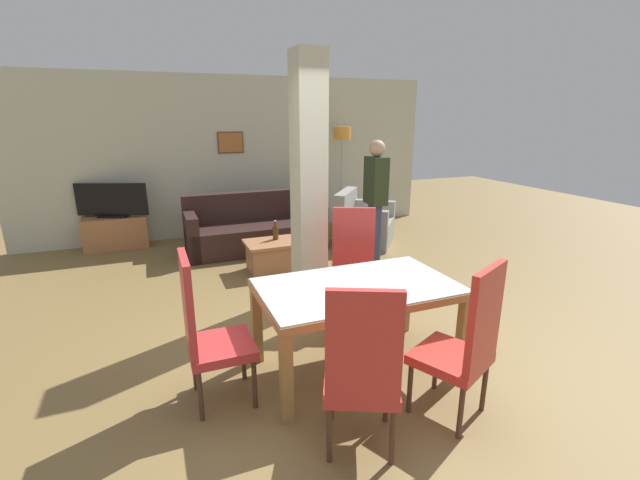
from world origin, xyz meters
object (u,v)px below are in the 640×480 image
object	(u,v)px
tv_screen	(112,201)
standing_person	(376,192)
coffee_table	(272,256)
armchair	(362,226)
floor_lamp	(342,144)
dining_chair_head_left	(206,329)
sofa	(255,230)
bottle	(276,232)
tv_stand	(116,233)
dining_chair_near_right	(466,342)
dining_chair_far_right	(353,263)
dining_chair_near_left	(362,369)
dining_table	(357,302)

from	to	relation	value
tv_screen	standing_person	size ratio (longest dim) A/B	0.60
coffee_table	tv_screen	bearing A→B (deg)	136.82
standing_person	armchair	bearing A→B (deg)	-12.14
floor_lamp	standing_person	world-z (taller)	floor_lamp
dining_chair_head_left	armchair	xyz separation A→B (m)	(2.93, 3.25, -0.30)
tv_screen	sofa	bearing A→B (deg)	178.56
sofa	tv_screen	world-z (taller)	tv_screen
armchair	bottle	distance (m)	1.79
sofa	floor_lamp	size ratio (longest dim) A/B	1.14
tv_stand	sofa	bearing A→B (deg)	-22.10
dining_chair_near_right	dining_chair_far_right	bearing A→B (deg)	64.45
dining_chair_head_left	dining_chair_near_left	bearing A→B (deg)	43.18
dining_chair_head_left	bottle	distance (m)	2.91
dining_chair_near_left	dining_chair_near_right	xyz separation A→B (m)	(0.79, 0.03, 0.00)
dining_chair_near_right	tv_screen	xyz separation A→B (m)	(-2.44, 5.27, 0.18)
sofa	tv_stand	bearing A→B (deg)	-22.10
tv_screen	dining_chair_near_right	bearing A→B (deg)	135.49
dining_chair_near_left	dining_chair_far_right	size ratio (longest dim) A/B	1.00
coffee_table	standing_person	size ratio (longest dim) A/B	0.41
armchair	standing_person	distance (m)	1.10
dining_chair_near_left	coffee_table	bearing A→B (deg)	108.37
dining_chair_near_right	sofa	distance (m)	4.46
dining_chair_far_right	bottle	xyz separation A→B (m)	(-0.33, 1.74, -0.08)
dining_chair_near_right	tv_stand	xyz separation A→B (m)	(-2.44, 5.27, -0.34)
dining_chair_near_right	bottle	distance (m)	3.46
bottle	standing_person	bearing A→B (deg)	-7.43
bottle	tv_screen	bearing A→B (deg)	139.20
dining_table	floor_lamp	distance (m)	4.83
bottle	standing_person	world-z (taller)	standing_person
dining_table	dining_chair_far_right	bearing A→B (deg)	65.77
dining_chair_near_left	bottle	xyz separation A→B (m)	(0.46, 3.47, -0.08)
dining_table	armchair	xyz separation A→B (m)	(1.73, 3.25, -0.30)
dining_chair_near_right	dining_chair_head_left	bearing A→B (deg)	126.94
dining_table	dining_chair_near_right	xyz separation A→B (m)	(0.40, -0.83, -0.00)
armchair	coffee_table	world-z (taller)	armchair
dining_chair_head_left	coffee_table	size ratio (longest dim) A/B	1.62
sofa	floor_lamp	distance (m)	2.35
sofa	coffee_table	bearing A→B (deg)	88.73
armchair	tv_stand	size ratio (longest dim) A/B	1.35
sofa	dining_table	bearing A→B (deg)	89.78
dining_table	dining_chair_head_left	distance (m)	1.20
tv_stand	tv_screen	xyz separation A→B (m)	(0.00, 0.00, 0.52)
dining_table	coffee_table	bearing A→B (deg)	90.23
sofa	standing_person	xyz separation A→B (m)	(1.48, -1.17, 0.70)
coffee_table	standing_person	distance (m)	1.70
dining_table	tv_stand	bearing A→B (deg)	114.68
dining_chair_near_right	floor_lamp	bearing A→B (deg)	48.72
dining_table	bottle	distance (m)	2.62
dining_chair_far_right	floor_lamp	bearing A→B (deg)	-88.45
coffee_table	tv_stand	distance (m)	2.78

